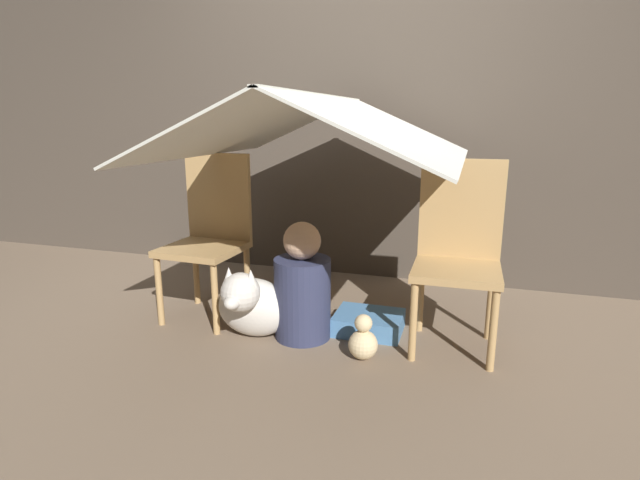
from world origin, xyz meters
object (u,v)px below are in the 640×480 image
Objects in this scene: chair_right at (458,249)px; dog at (251,303)px; chair_left at (210,231)px; person_front at (302,289)px.

chair_right reaches higher than dog.
chair_left is at bearing 179.47° from chair_right.
dog is (0.36, -0.26, -0.30)m from chair_left.
chair_left and chair_right have the same top height.
chair_left reaches higher than person_front.
person_front is at bearing -168.16° from chair_right.
chair_left reaches higher than dog.
chair_right reaches higher than person_front.
dog is at bearing -32.23° from chair_left.
chair_right is 1.08m from dog.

